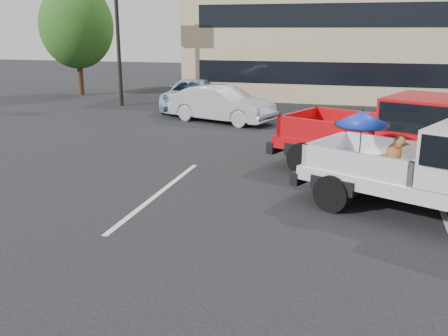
{
  "coord_description": "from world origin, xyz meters",
  "views": [
    {
      "loc": [
        1.3,
        -7.87,
        3.57
      ],
      "look_at": [
        -0.9,
        -0.04,
        1.3
      ],
      "focal_mm": 40.0,
      "sensor_mm": 36.0,
      "label": 1
    }
  ],
  "objects": [
    {
      "name": "silver_sedan",
      "position": [
        -4.11,
        11.07,
        0.71
      ],
      "size": [
        4.58,
        2.77,
        1.43
      ],
      "primitive_type": "imported",
      "rotation": [
        0.0,
        0.0,
        1.26
      ],
      "color": "#ACAEB3",
      "rests_on": "ground"
    },
    {
      "name": "blue_suv",
      "position": [
        -6.33,
        13.69,
        0.67
      ],
      "size": [
        3.07,
        5.16,
        1.34
      ],
      "primitive_type": "imported",
      "rotation": [
        0.0,
        0.0,
        0.18
      ],
      "color": "#8EB5D4",
      "rests_on": "ground"
    },
    {
      "name": "tree_left",
      "position": [
        -14.0,
        17.0,
        3.73
      ],
      "size": [
        3.96,
        3.96,
        6.02
      ],
      "color": "#332114",
      "rests_on": "ground"
    },
    {
      "name": "ground",
      "position": [
        0.0,
        0.0,
        0.0
      ],
      "size": [
        90.0,
        90.0,
        0.0
      ],
      "primitive_type": "plane",
      "color": "black",
      "rests_on": "ground"
    },
    {
      "name": "stripe_right",
      "position": [
        3.0,
        2.0,
        0.0
      ],
      "size": [
        0.12,
        5.0,
        0.01
      ],
      "primitive_type": "cube",
      "color": "silver",
      "rests_on": "ground"
    },
    {
      "name": "red_pickup",
      "position": [
        2.65,
        4.34,
        1.14
      ],
      "size": [
        6.71,
        4.47,
        2.09
      ],
      "rotation": [
        0.0,
        0.0,
        -0.4
      ],
      "color": "black",
      "rests_on": "ground"
    },
    {
      "name": "motel_building",
      "position": [
        2.0,
        20.99,
        3.21
      ],
      "size": [
        20.4,
        8.4,
        6.3
      ],
      "color": "tan",
      "rests_on": "ground"
    },
    {
      "name": "motel_sign",
      "position": [
        -10.0,
        14.0,
        4.65
      ],
      "size": [
        1.6,
        0.22,
        6.0
      ],
      "color": "black",
      "rests_on": "ground"
    },
    {
      "name": "stripe_left",
      "position": [
        -3.0,
        2.0,
        0.0
      ],
      "size": [
        0.12,
        5.0,
        0.01
      ],
      "primitive_type": "cube",
      "color": "silver",
      "rests_on": "ground"
    }
  ]
}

